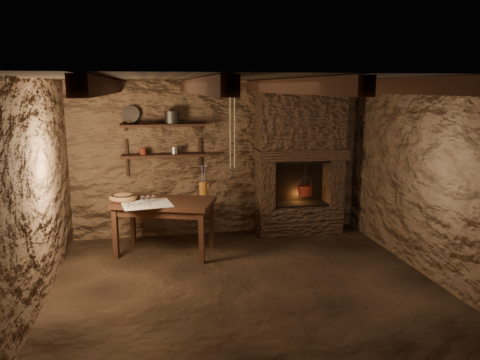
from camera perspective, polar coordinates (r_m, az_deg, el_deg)
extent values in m
plane|color=black|center=(5.76, 0.50, -12.29)|extent=(4.50, 4.50, 0.00)
cube|color=#4B3323|center=(7.33, -2.60, 2.62)|extent=(4.50, 0.04, 2.40)
cube|color=#4B3323|center=(3.52, 7.08, -7.06)|extent=(4.50, 0.04, 2.40)
cube|color=#4B3323|center=(5.42, -23.48, -1.40)|extent=(0.04, 4.00, 2.40)
cube|color=#4B3323|center=(6.24, 21.23, 0.32)|extent=(0.04, 4.00, 2.40)
cube|color=black|center=(5.28, 0.54, 12.33)|extent=(4.50, 4.00, 0.04)
cube|color=black|center=(5.19, -16.21, 10.92)|extent=(0.14, 3.95, 0.16)
cube|color=black|center=(5.20, -4.97, 11.32)|extent=(0.14, 3.95, 0.16)
cube|color=black|center=(5.40, 5.85, 11.30)|extent=(0.14, 3.95, 0.16)
cube|color=black|center=(5.77, 15.58, 10.95)|extent=(0.14, 3.95, 0.16)
cube|color=black|center=(7.09, -9.24, 3.00)|extent=(1.25, 0.30, 0.04)
cube|color=black|center=(7.04, -9.35, 6.62)|extent=(1.25, 0.30, 0.04)
cube|color=#3E291F|center=(7.60, 7.13, -4.68)|extent=(1.35, 0.45, 0.45)
cube|color=#3E291F|center=(7.30, 3.04, -0.41)|extent=(0.23, 0.45, 0.75)
cube|color=#3E291F|center=(7.65, 11.25, -0.08)|extent=(0.23, 0.45, 0.75)
cube|color=#3E291F|center=(7.35, 7.40, 3.19)|extent=(1.43, 0.51, 0.16)
cube|color=#3E291F|center=(7.33, 7.43, 7.48)|extent=(1.35, 0.45, 0.94)
cube|color=black|center=(7.64, 6.78, 0.04)|extent=(0.90, 0.06, 0.75)
cube|color=#351C12|center=(6.56, -9.22, -2.74)|extent=(1.50, 1.16, 0.06)
cube|color=#351C12|center=(6.58, -9.20, -3.46)|extent=(1.36, 1.01, 0.09)
cube|color=white|center=(6.38, -11.29, -2.91)|extent=(0.71, 0.61, 0.01)
cylinder|color=#AC6421|center=(6.84, -4.48, -0.98)|extent=(0.15, 0.15, 0.19)
torus|color=#AC6421|center=(6.85, -3.94, -0.80)|extent=(0.02, 0.10, 0.10)
ellipsoid|color=brown|center=(6.65, -14.05, -2.11)|extent=(0.46, 0.46, 0.13)
cylinder|color=#2B2926|center=(7.03, -8.30, 7.49)|extent=(0.28, 0.28, 0.16)
cylinder|color=gray|center=(7.13, -13.14, 7.77)|extent=(0.29, 0.20, 0.26)
cylinder|color=#5B1F12|center=(7.08, -11.73, 3.44)|extent=(0.12, 0.12, 0.09)
cylinder|color=maroon|center=(7.47, 7.91, -1.26)|extent=(0.25, 0.25, 0.15)
torus|color=#2B2926|center=(7.45, 7.93, -0.56)|extent=(0.24, 0.02, 0.24)
cylinder|color=#2B2926|center=(7.42, 7.96, 0.58)|extent=(0.01, 0.01, 0.44)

